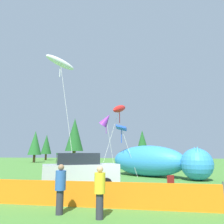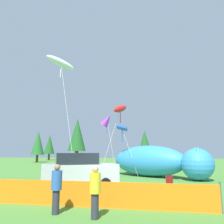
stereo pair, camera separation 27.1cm
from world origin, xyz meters
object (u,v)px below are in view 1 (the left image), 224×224
Objects in this scene: parked_car at (80,170)px; kite_red_lizard at (120,109)px; kite_blue_box at (121,129)px; kite_white_ghost at (60,63)px; kite_purple_delta at (106,120)px; spectator_in_black_shirt at (60,187)px; inflatable_cat at (155,162)px; folding_chair at (169,183)px; spectator_in_green_shirt at (100,190)px.

kite_red_lizard is at bearing 50.39° from parked_car.
kite_white_ghost is (-4.85, -2.47, 5.44)m from kite_blue_box.
kite_white_ghost reaches higher than kite_purple_delta.
parked_car is at bearing -102.12° from kite_red_lizard.
kite_white_ghost is at bearing -132.16° from kite_purple_delta.
inflatable_cat is at bearing 74.34° from spectator_in_black_shirt.
inflatable_cat is 1.27× the size of kite_red_lizard.
spectator_in_green_shirt reaches higher than folding_chair.
kite_blue_box reaches higher than parked_car.
folding_chair is at bearing 62.98° from spectator_in_green_shirt.
kite_purple_delta is at bearing 47.84° from kite_white_ghost.
parked_car is 0.45× the size of kite_white_ghost.
folding_chair is 0.09× the size of kite_white_ghost.
folding_chair is 7.23m from inflatable_cat.
kite_blue_box is at bearing 94.64° from spectator_in_green_shirt.
parked_car is 5.49m from spectator_in_black_shirt.
spectator_in_green_shirt is 14.00m from kite_white_ghost.
kite_purple_delta is (-0.01, 7.35, 4.04)m from parked_car.
kite_blue_box is at bearing 27.01° from kite_white_ghost.
inflatable_cat is 0.83× the size of kite_white_ghost.
kite_purple_delta is 2.18m from kite_blue_box.
kite_blue_box is 7.69m from kite_white_ghost.
parked_car is 0.55× the size of inflatable_cat.
folding_chair is 0.20× the size of kite_blue_box.
folding_chair is at bearing -64.88° from kite_blue_box.
folding_chair is at bearing -38.06° from parked_car.
kite_white_ghost is at bearing 103.25° from parked_car.
spectator_in_black_shirt is 13.43m from kite_purple_delta.
parked_car is 7.64m from inflatable_cat.
kite_purple_delta is at bearing 62.55° from parked_car.
spectator_in_green_shirt is at bearing -93.02° from parked_car.
parked_car is 2.85× the size of spectator_in_black_shirt.
spectator_in_green_shirt is 12.32m from kite_blue_box.
kite_white_ghost is (-8.21, 4.70, 8.97)m from folding_chair.
inflatable_cat is 1.46× the size of kite_purple_delta.
kite_purple_delta reaches higher than inflatable_cat.
inflatable_cat is at bearing 27.39° from parked_car.
kite_red_lizard is (-3.00, 0.25, 4.67)m from inflatable_cat.
spectator_in_green_shirt is at bearing -84.52° from kite_red_lizard.
kite_white_ghost reaches higher than folding_chair.
folding_chair is 0.13× the size of kite_red_lizard.
spectator_in_black_shirt is 13.29m from kite_white_ghost.
spectator_in_black_shirt is at bearing -64.38° from kite_white_ghost.
kite_purple_delta reaches higher than folding_chair.
kite_white_ghost is (-4.39, 9.15, 8.59)m from spectator_in_black_shirt.
kite_purple_delta reaches higher than spectator_in_green_shirt.
kite_red_lizard reaches higher than spectator_in_black_shirt.
kite_white_ghost is at bearing -149.55° from kite_red_lizard.
kite_blue_box reaches higher than inflatable_cat.
inflatable_cat is at bearing 81.21° from spectator_in_green_shirt.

